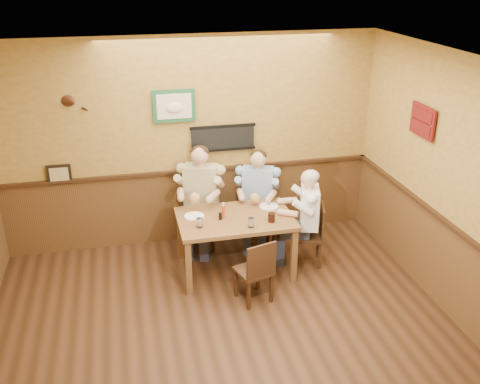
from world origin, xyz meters
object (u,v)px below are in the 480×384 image
object	(u,v)px
chair_near_side	(254,269)
diner_blue_polo	(258,202)
water_glass_left	(199,223)
cola_tumbler	(271,217)
diner_tan_shirt	(202,202)
diner_white_elder	(309,222)
dining_table	(235,224)
chair_right_end	(308,234)
water_glass_mid	(251,223)
chair_back_right	(257,214)
hot_sauce_bottle	(223,211)
pepper_shaker	(220,216)
salt_shaker	(223,214)
chair_back_left	(202,215)

from	to	relation	value
chair_near_side	diner_blue_polo	world-z (taller)	diner_blue_polo
water_glass_left	cola_tumbler	size ratio (longest dim) A/B	1.01
diner_tan_shirt	diner_white_elder	world-z (taller)	diner_tan_shirt
diner_white_elder	water_glass_left	distance (m)	1.44
dining_table	diner_tan_shirt	distance (m)	0.79
chair_right_end	water_glass_left	distance (m)	1.48
water_glass_mid	chair_near_side	bearing A→B (deg)	-98.67
dining_table	chair_back_right	size ratio (longest dim) A/B	1.65
hot_sauce_bottle	pepper_shaker	size ratio (longest dim) A/B	1.99
chair_right_end	pepper_shaker	xyz separation A→B (m)	(-1.14, -0.01, 0.39)
dining_table	cola_tumbler	bearing A→B (deg)	-28.44
cola_tumbler	salt_shaker	xyz separation A→B (m)	(-0.53, 0.26, -0.02)
chair_back_right	hot_sauce_bottle	xyz separation A→B (m)	(-0.60, -0.65, 0.42)
water_glass_left	diner_blue_polo	bearing A→B (deg)	41.88
dining_table	water_glass_left	distance (m)	0.51
chair_right_end	diner_blue_polo	xyz separation A→B (m)	(-0.49, 0.68, 0.20)
dining_table	chair_right_end	bearing A→B (deg)	-0.79
diner_tan_shirt	cola_tumbler	distance (m)	1.18
hot_sauce_bottle	salt_shaker	size ratio (longest dim) A/B	2.33
chair_back_right	chair_near_side	xyz separation A→B (m)	(-0.39, -1.32, -0.03)
chair_back_right	cola_tumbler	world-z (taller)	cola_tumbler
diner_blue_polo	water_glass_mid	world-z (taller)	diner_blue_polo
chair_near_side	cola_tumbler	distance (m)	0.69
chair_near_side	chair_right_end	bearing A→B (deg)	-160.13
chair_right_end	cola_tumbler	bearing A→B (deg)	-53.52
chair_back_left	cola_tumbler	bearing A→B (deg)	-33.86
diner_white_elder	hot_sauce_bottle	distance (m)	1.13
water_glass_left	pepper_shaker	distance (m)	0.31
water_glass_mid	hot_sauce_bottle	xyz separation A→B (m)	(-0.27, 0.31, 0.03)
chair_near_side	hot_sauce_bottle	distance (m)	0.83
diner_white_elder	pepper_shaker	world-z (taller)	diner_white_elder
hot_sauce_bottle	pepper_shaker	bearing A→B (deg)	-140.44
chair_back_right	diner_tan_shirt	distance (m)	0.79
diner_white_elder	chair_back_right	bearing A→B (deg)	-127.54
diner_blue_polo	water_glass_left	distance (m)	1.25
chair_right_end	diner_white_elder	xyz separation A→B (m)	(0.00, 0.00, 0.17)
water_glass_left	pepper_shaker	xyz separation A→B (m)	(0.27, 0.14, -0.01)
chair_right_end	salt_shaker	world-z (taller)	salt_shaker
salt_shaker	diner_blue_polo	bearing A→B (deg)	46.10
water_glass_mid	cola_tumbler	distance (m)	0.28
dining_table	pepper_shaker	world-z (taller)	pepper_shaker
chair_back_left	pepper_shaker	bearing A→B (deg)	-62.04
diner_tan_shirt	diner_white_elder	distance (m)	1.46
pepper_shaker	water_glass_mid	bearing A→B (deg)	-40.51
diner_blue_polo	cola_tumbler	world-z (taller)	diner_blue_polo
salt_shaker	diner_white_elder	bearing A→B (deg)	-3.02
chair_near_side	diner_white_elder	world-z (taller)	diner_white_elder
diner_white_elder	salt_shaker	distance (m)	1.11
chair_right_end	salt_shaker	xyz separation A→B (m)	(-1.09, 0.06, 0.39)
chair_right_end	diner_white_elder	distance (m)	0.17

